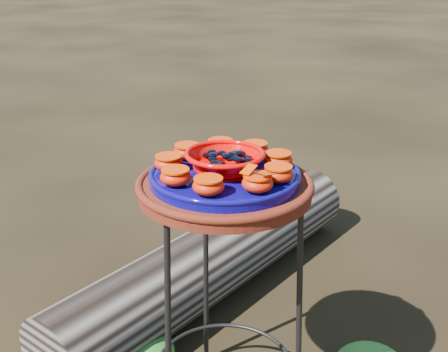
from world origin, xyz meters
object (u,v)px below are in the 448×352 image
object	(u,v)px
terracotta_saucer	(225,188)
driftwood_log	(214,259)
cobalt_plate	(225,177)
plant_stand	(225,310)
red_bowl	(225,163)

from	to	relation	value
terracotta_saucer	driftwood_log	bearing A→B (deg)	77.42
cobalt_plate	driftwood_log	bearing A→B (deg)	77.42
terracotta_saucer	cobalt_plate	xyz separation A→B (m)	(0.00, 0.00, 0.03)
plant_stand	red_bowl	distance (m)	0.44
driftwood_log	plant_stand	bearing A→B (deg)	-102.58
plant_stand	cobalt_plate	xyz separation A→B (m)	(0.00, 0.00, 0.40)
terracotta_saucer	driftwood_log	size ratio (longest dim) A/B	0.29
terracotta_saucer	red_bowl	distance (m)	0.07
plant_stand	red_bowl	world-z (taller)	red_bowl
cobalt_plate	driftwood_log	world-z (taller)	cobalt_plate
plant_stand	driftwood_log	distance (m)	0.66
cobalt_plate	driftwood_log	xyz separation A→B (m)	(0.14, 0.61, -0.60)
plant_stand	terracotta_saucer	xyz separation A→B (m)	(0.00, 0.00, 0.37)
terracotta_saucer	red_bowl	size ratio (longest dim) A/B	2.33
cobalt_plate	red_bowl	xyz separation A→B (m)	(0.00, 0.00, 0.04)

